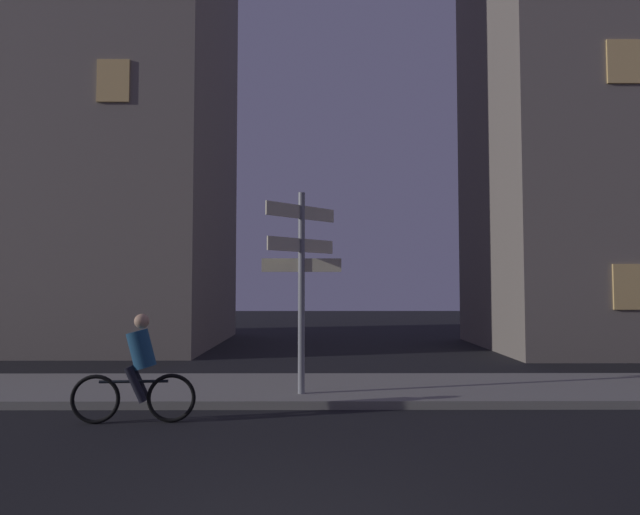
{
  "coord_description": "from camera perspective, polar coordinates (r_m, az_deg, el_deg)",
  "views": [
    {
      "loc": [
        0.23,
        -4.18,
        2.03
      ],
      "look_at": [
        0.28,
        5.48,
        2.53
      ],
      "focal_mm": 30.69,
      "sensor_mm": 36.0,
      "label": 1
    }
  ],
  "objects": [
    {
      "name": "sidewalk_kerb",
      "position": [
        10.65,
        -1.6,
        -13.56
      ],
      "size": [
        40.0,
        2.86,
        0.14
      ],
      "primitive_type": "cube",
      "color": "gray",
      "rests_on": "ground_plane"
    },
    {
      "name": "building_right_block",
      "position": [
        21.52,
        29.01,
        16.51
      ],
      "size": [
        9.27,
        6.62,
        18.14
      ],
      "color": "slate",
      "rests_on": "ground_plane"
    },
    {
      "name": "cyclist",
      "position": [
        8.71,
        -18.5,
        -11.26
      ],
      "size": [
        1.82,
        0.35,
        1.61
      ],
      "color": "black",
      "rests_on": "ground_plane"
    },
    {
      "name": "signpost",
      "position": [
        9.69,
        -1.94,
        -1.45
      ],
      "size": [
        1.41,
        1.18,
        3.55
      ],
      "color": "gray",
      "rests_on": "sidewalk_kerb"
    },
    {
      "name": "building_left_block",
      "position": [
        22.97,
        -27.96,
        17.9
      ],
      "size": [
        13.46,
        8.11,
        20.15
      ],
      "color": "slate",
      "rests_on": "ground_plane"
    }
  ]
}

